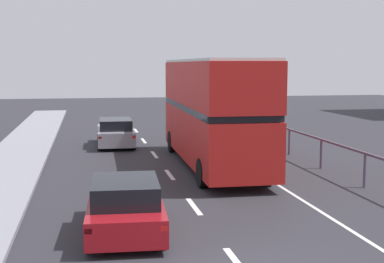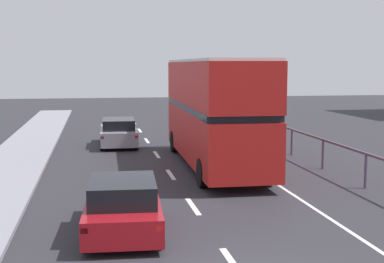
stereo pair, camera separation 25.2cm
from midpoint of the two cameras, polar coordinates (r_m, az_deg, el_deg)
lane_paint_markings at (r=19.36m, az=4.59°, el=-5.39°), size 3.57×46.00×0.01m
bridge_side_railing at (r=20.81m, az=15.02°, el=-2.02°), size 0.10×42.00×1.22m
double_decker_bus_red at (r=22.18m, az=1.82°, el=2.30°), size 2.73×10.76×4.37m
hatchback_car_near at (r=13.73m, az=-7.51°, el=-7.81°), size 2.04×4.11×1.36m
sedan_car_ahead at (r=28.34m, az=-8.25°, el=-0.12°), size 1.93×4.50×1.40m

